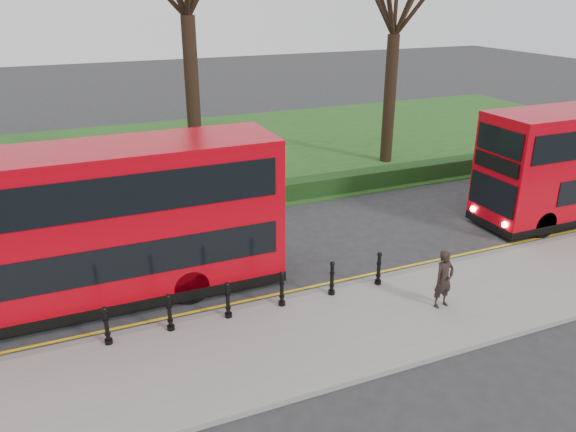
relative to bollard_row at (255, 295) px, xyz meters
name	(u,v)px	position (x,y,z in m)	size (l,w,h in m)	color
ground	(219,297)	(-0.66, 1.35, -0.65)	(120.00, 120.00, 0.00)	#28282B
pavement	(254,352)	(-0.66, -1.65, -0.57)	(60.00, 4.00, 0.15)	gray
kerb	(229,312)	(-0.66, 0.35, -0.57)	(60.00, 0.25, 0.16)	slate
grass_verge	(136,162)	(-0.66, 16.35, -0.62)	(60.00, 18.00, 0.06)	#1E4D19
hedge	(169,207)	(-0.66, 8.15, -0.25)	(60.00, 0.90, 0.80)	black
yellow_line_outer	(226,309)	(-0.66, 0.65, -0.64)	(60.00, 0.10, 0.01)	yellow
yellow_line_inner	(224,305)	(-0.66, 0.85, -0.64)	(60.00, 0.10, 0.01)	yellow
bollard_row	(255,295)	(0.00, 0.00, 0.00)	(7.96, 0.15, 1.00)	black
bus_lead	(77,230)	(-4.21, 2.54, 1.62)	(11.32, 2.60, 4.50)	#B80210
pedestrian	(444,279)	(4.87, -1.78, 0.34)	(0.61, 0.40, 1.68)	black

